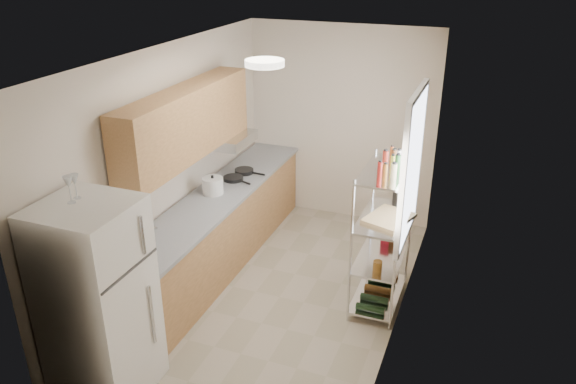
% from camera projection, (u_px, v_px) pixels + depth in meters
% --- Properties ---
extents(room, '(2.52, 4.42, 2.62)m').
position_uv_depth(room, '(279.00, 187.00, 5.52)').
color(room, '#AB9F8B').
rests_on(room, ground).
extents(counter_run, '(0.63, 3.51, 0.90)m').
position_uv_depth(counter_run, '(220.00, 228.00, 6.54)').
color(counter_run, tan).
rests_on(counter_run, ground).
extents(upper_cabinets, '(0.33, 2.20, 0.72)m').
position_uv_depth(upper_cabinets, '(187.00, 123.00, 5.74)').
color(upper_cabinets, tan).
rests_on(upper_cabinets, room).
extents(range_hood, '(0.50, 0.60, 0.12)m').
position_uv_depth(range_hood, '(228.00, 139.00, 6.58)').
color(range_hood, '#B7BABC').
rests_on(range_hood, room).
extents(window, '(0.06, 1.00, 1.46)m').
position_uv_depth(window, '(412.00, 167.00, 5.32)').
color(window, white).
rests_on(window, room).
extents(bakers_rack, '(0.45, 0.90, 1.73)m').
position_uv_depth(bakers_rack, '(385.00, 208.00, 5.53)').
color(bakers_rack, silver).
rests_on(bakers_rack, ground).
extents(ceiling_dome, '(0.34, 0.34, 0.05)m').
position_uv_depth(ceiling_dome, '(265.00, 63.00, 4.75)').
color(ceiling_dome, white).
rests_on(ceiling_dome, room).
extents(refrigerator, '(0.71, 0.71, 1.73)m').
position_uv_depth(refrigerator, '(98.00, 302.00, 4.50)').
color(refrigerator, white).
rests_on(refrigerator, ground).
extents(wine_glass_a, '(0.08, 0.08, 0.21)m').
position_uv_depth(wine_glass_a, '(70.00, 190.00, 4.14)').
color(wine_glass_a, silver).
rests_on(wine_glass_a, refrigerator).
extents(wine_glass_b, '(0.07, 0.07, 0.20)m').
position_uv_depth(wine_glass_b, '(75.00, 186.00, 4.21)').
color(wine_glass_b, silver).
rests_on(wine_glass_b, refrigerator).
extents(rice_cooker, '(0.23, 0.23, 0.19)m').
position_uv_depth(rice_cooker, '(213.00, 186.00, 6.32)').
color(rice_cooker, silver).
rests_on(rice_cooker, counter_run).
extents(frying_pan_large, '(0.31, 0.31, 0.04)m').
position_uv_depth(frying_pan_large, '(233.00, 178.00, 6.71)').
color(frying_pan_large, black).
rests_on(frying_pan_large, counter_run).
extents(frying_pan_small, '(0.25, 0.25, 0.05)m').
position_uv_depth(frying_pan_small, '(244.00, 171.00, 6.91)').
color(frying_pan_small, black).
rests_on(frying_pan_small, counter_run).
extents(cutting_board, '(0.50, 0.57, 0.03)m').
position_uv_depth(cutting_board, '(389.00, 218.00, 5.51)').
color(cutting_board, tan).
rests_on(cutting_board, bakers_rack).
extents(espresso_machine, '(0.23, 0.28, 0.28)m').
position_uv_depth(espresso_machine, '(403.00, 193.00, 5.76)').
color(espresso_machine, black).
rests_on(espresso_machine, bakers_rack).
extents(storage_bag, '(0.10, 0.13, 0.14)m').
position_uv_depth(storage_bag, '(387.00, 236.00, 6.00)').
color(storage_bag, maroon).
rests_on(storage_bag, bakers_rack).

